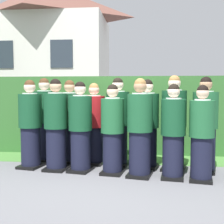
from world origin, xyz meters
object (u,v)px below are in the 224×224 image
student_front_row_1 (56,127)px  student_front_row_6 (202,136)px  student_front_row_3 (113,131)px  student_front_row_5 (173,134)px  student_front_row_2 (80,129)px  student_rear_row_6 (205,127)px  student_rear_row_0 (45,121)px  student_rear_row_4 (147,126)px  student_front_row_4 (140,130)px  student_rear_row_1 (70,123)px  student_rear_row_5 (174,125)px  student_in_red_blazer (94,126)px  student_front_row_0 (30,126)px  student_rear_row_3 (118,124)px

student_front_row_1 → student_front_row_6: student_front_row_1 is taller
student_front_row_3 → student_front_row_5: same height
student_front_row_2 → student_rear_row_6: size_ratio=0.95×
student_front_row_1 → student_front_row_3: 1.05m
student_front_row_1 → student_rear_row_0: 0.82m
student_front_row_1 → student_front_row_2: 0.46m
student_front_row_1 → student_rear_row_6: 2.66m
student_front_row_2 → student_rear_row_0: student_rear_row_0 is taller
student_rear_row_4 → student_front_row_4: bearing=-102.7°
student_rear_row_1 → student_rear_row_5: (2.01, -0.38, 0.03)m
student_rear_row_0 → student_rear_row_6: 3.14m
student_front_row_6 → student_rear_row_5: size_ratio=0.89×
student_front_row_3 → student_in_red_blazer: 0.78m
student_rear_row_5 → student_rear_row_6: (0.54, -0.07, -0.01)m
student_rear_row_4 → student_rear_row_6: (1.01, -0.15, 0.02)m
student_front_row_3 → student_rear_row_4: student_rear_row_4 is taller
student_front_row_1 → student_in_red_blazer: student_front_row_1 is taller
student_in_red_blazer → student_front_row_1: bearing=-140.4°
student_front_row_3 → student_rear_row_6: size_ratio=0.92×
student_front_row_3 → student_in_red_blazer: (-0.43, 0.66, 0.02)m
student_rear_row_4 → student_front_row_0: bearing=-175.0°
student_front_row_6 → student_rear_row_1: (-2.39, 1.01, 0.06)m
student_front_row_5 → student_front_row_3: bearing=170.4°
student_front_row_6 → student_rear_row_1: 2.59m
student_rear_row_5 → student_rear_row_0: bearing=169.7°
student_front_row_0 → student_front_row_5: (2.58, -0.44, -0.04)m
student_front_row_0 → student_rear_row_5: (2.64, 0.11, 0.04)m
student_front_row_3 → student_front_row_4: (0.47, -0.11, 0.05)m
student_front_row_0 → student_front_row_6: 3.06m
student_front_row_3 → student_rear_row_4: bearing=37.1°
student_front_row_2 → student_rear_row_5: student_rear_row_5 is taller
student_front_row_0 → student_front_row_1: bearing=-12.5°
student_front_row_0 → student_rear_row_3: student_rear_row_3 is taller
student_front_row_2 → student_front_row_3: 0.59m
student_front_row_1 → student_rear_row_5: 2.13m
student_rear_row_6 → student_front_row_2: bearing=-174.6°
student_rear_row_1 → student_rear_row_6: 2.59m
student_rear_row_1 → student_rear_row_3: student_rear_row_3 is taller
student_front_row_4 → student_rear_row_3: bearing=121.2°
student_front_row_1 → student_in_red_blazer: bearing=39.6°
student_front_row_1 → student_in_red_blazer: 0.80m
student_front_row_0 → student_front_row_4: 2.07m
student_front_row_5 → student_in_red_blazer: 1.66m
student_front_row_1 → student_rear_row_0: size_ratio=0.98×
student_rear_row_3 → student_rear_row_5: 1.06m
student_front_row_3 → student_rear_row_6: bearing=10.6°
student_front_row_6 → student_rear_row_6: bearing=74.2°
student_front_row_4 → student_front_row_5: 0.55m
student_rear_row_6 → student_front_row_1: bearing=-176.6°
student_rear_row_1 → student_front_row_0: bearing=-142.4°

